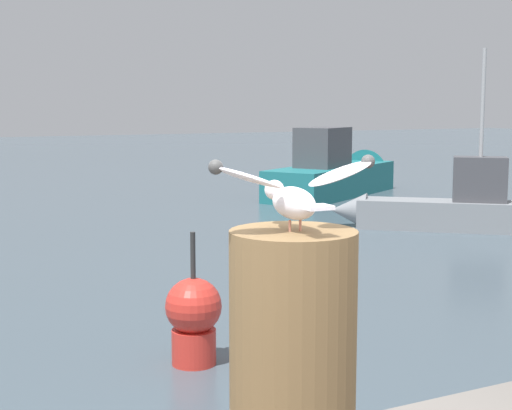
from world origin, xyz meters
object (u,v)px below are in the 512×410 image
object	(u,v)px
boat_teal	(342,173)
seagull	(293,192)
boat_grey	(438,207)
mooring_post	(293,356)
channel_buoy	(194,317)

from	to	relation	value
boat_teal	seagull	bearing A→B (deg)	-124.28
boat_grey	boat_teal	size ratio (longest dim) A/B	0.60
boat_grey	boat_teal	distance (m)	6.52
mooring_post	channel_buoy	size ratio (longest dim) A/B	0.60
boat_teal	channel_buoy	bearing A→B (deg)	-129.36
boat_grey	seagull	bearing A→B (deg)	-132.66
seagull	boat_grey	world-z (taller)	boat_grey
boat_grey	channel_buoy	distance (m)	9.32
boat_grey	mooring_post	bearing A→B (deg)	-132.65
seagull	boat_teal	size ratio (longest dim) A/B	0.09
seagull	boat_teal	world-z (taller)	seagull
boat_grey	channel_buoy	bearing A→B (deg)	-145.18
boat_grey	boat_teal	xyz separation A→B (m)	(1.84, 6.25, 0.12)
boat_grey	boat_teal	bearing A→B (deg)	73.62
seagull	boat_grey	xyz separation A→B (m)	(9.31, 10.11, -1.83)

